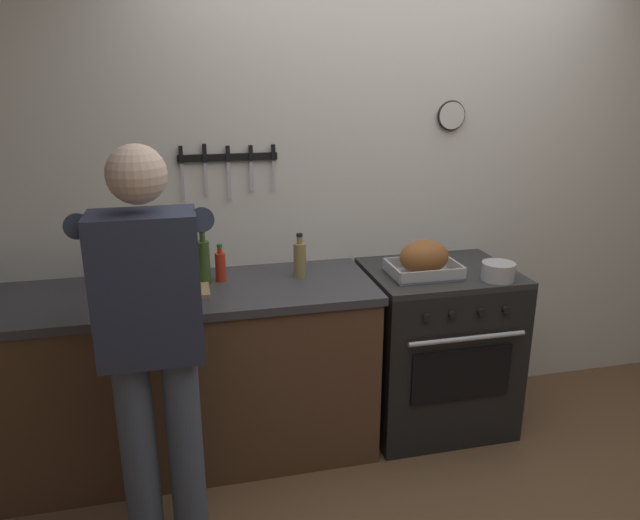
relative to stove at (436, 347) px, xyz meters
name	(u,v)px	position (x,y,z in m)	size (l,w,h in m)	color
wall_back	(381,184)	(-0.22, 0.36, 0.85)	(6.00, 0.13, 2.60)	white
counter_block	(170,376)	(-1.42, 0.00, 0.00)	(2.03, 0.65, 0.90)	brown
stove	(436,347)	(0.00, 0.00, 0.00)	(0.76, 0.67, 0.90)	black
person_cook	(152,332)	(-1.45, -0.58, 0.50)	(0.51, 0.63, 1.66)	#4C566B
roasting_pan	(424,260)	(-0.13, -0.06, 0.53)	(0.35, 0.26, 0.19)	#B7B7BC
saucepan	(498,271)	(0.21, -0.21, 0.49)	(0.17, 0.17, 0.09)	#B7B7BC
cutting_board	(170,291)	(-1.38, -0.02, 0.46)	(0.36, 0.24, 0.02)	tan
bottle_vinegar	(300,259)	(-0.74, 0.06, 0.54)	(0.06, 0.06, 0.23)	#997F4C
bottle_olive_oil	(204,261)	(-1.22, 0.06, 0.57)	(0.06, 0.06, 0.28)	#385623
bottle_hot_sauce	(220,266)	(-1.14, 0.09, 0.53)	(0.05, 0.05, 0.19)	red
bottle_wine_red	(110,263)	(-1.65, 0.10, 0.58)	(0.08, 0.08, 0.30)	#47141E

